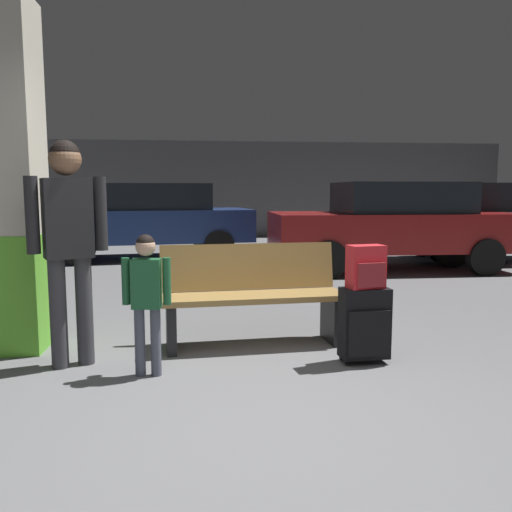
# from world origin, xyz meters

# --- Properties ---
(ground_plane) EXTENTS (18.00, 18.00, 0.10)m
(ground_plane) POSITION_xyz_m (0.00, 4.00, -0.05)
(ground_plane) COLOR slate
(garage_back_wall) EXTENTS (18.00, 0.12, 2.80)m
(garage_back_wall) POSITION_xyz_m (0.00, 12.86, 1.40)
(garage_back_wall) COLOR #565658
(garage_back_wall) RESTS_ON ground_plane
(structural_pillar) EXTENTS (0.57, 0.57, 2.95)m
(structural_pillar) POSITION_xyz_m (-1.91, 1.86, 1.46)
(structural_pillar) COLOR #66C633
(structural_pillar) RESTS_ON ground_plane
(bench) EXTENTS (1.64, 0.65, 0.89)m
(bench) POSITION_xyz_m (0.17, 1.76, 0.44)
(bench) COLOR #9E7A42
(bench) RESTS_ON ground_plane
(suitcase) EXTENTS (0.39, 0.25, 0.60)m
(suitcase) POSITION_xyz_m (1.00, 1.12, 0.32)
(suitcase) COLOR black
(suitcase) RESTS_ON ground_plane
(backpack_bright) EXTENTS (0.30, 0.23, 0.34)m
(backpack_bright) POSITION_xyz_m (1.00, 1.12, 0.77)
(backpack_bright) COLOR red
(backpack_bright) RESTS_ON suitcase
(child) EXTENTS (0.36, 0.22, 1.05)m
(child) POSITION_xyz_m (-0.69, 1.02, 0.65)
(child) COLOR #4C5160
(child) RESTS_ON ground_plane
(adult) EXTENTS (0.56, 0.33, 1.75)m
(adult) POSITION_xyz_m (-1.29, 1.31, 1.08)
(adult) COLOR #38383D
(adult) RESTS_ON ground_plane
(parked_car_side) EXTENTS (4.21, 2.03, 1.51)m
(parked_car_side) POSITION_xyz_m (5.57, 6.85, 0.81)
(parked_car_side) COLOR slate
(parked_car_side) RESTS_ON ground_plane
(parked_car_near) EXTENTS (4.11, 1.82, 1.51)m
(parked_car_near) POSITION_xyz_m (3.08, 5.98, 0.81)
(parked_car_near) COLOR maroon
(parked_car_near) RESTS_ON ground_plane
(parked_car_far) EXTENTS (4.29, 2.24, 1.51)m
(parked_car_far) POSITION_xyz_m (-1.24, 8.08, 0.81)
(parked_car_far) COLOR navy
(parked_car_far) RESTS_ON ground_plane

